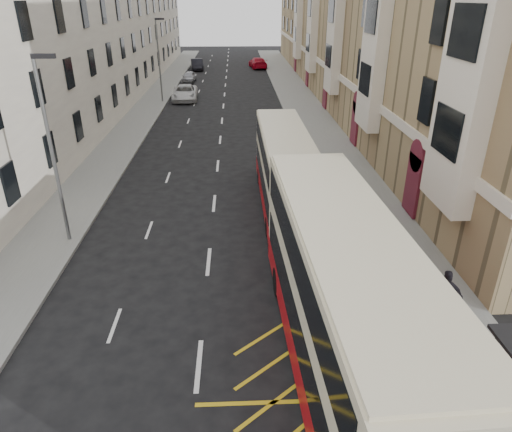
{
  "coord_description": "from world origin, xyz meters",
  "views": [
    {
      "loc": [
        1.28,
        -6.54,
        10.13
      ],
      "look_at": [
        1.96,
        9.03,
        2.57
      ],
      "focal_mm": 32.0,
      "sensor_mm": 36.0,
      "label": 1
    }
  ],
  "objects_px": {
    "white_van": "(185,93)",
    "car_red": "(258,63)",
    "car_silver": "(189,77)",
    "pedestrian_far": "(445,296)",
    "street_lamp_near": "(51,143)",
    "double_decker_front": "(342,301)",
    "double_decker_rear": "(284,169)",
    "car_dark": "(197,64)",
    "street_lamp_far": "(159,56)"
  },
  "relations": [
    {
      "from": "white_van",
      "to": "car_red",
      "type": "bearing_deg",
      "value": 66.8
    },
    {
      "from": "car_silver",
      "to": "pedestrian_far",
      "type": "bearing_deg",
      "value": -70.88
    },
    {
      "from": "street_lamp_near",
      "to": "white_van",
      "type": "xyz_separation_m",
      "value": [
        2.22,
        31.03,
        -3.86
      ]
    },
    {
      "from": "double_decker_front",
      "to": "double_decker_rear",
      "type": "distance_m",
      "value": 11.74
    },
    {
      "from": "car_dark",
      "to": "double_decker_front",
      "type": "bearing_deg",
      "value": -89.35
    },
    {
      "from": "street_lamp_far",
      "to": "double_decker_front",
      "type": "distance_m",
      "value": 39.74
    },
    {
      "from": "street_lamp_far",
      "to": "white_van",
      "type": "bearing_deg",
      "value": 24.91
    },
    {
      "from": "street_lamp_near",
      "to": "car_silver",
      "type": "bearing_deg",
      "value": 87.79
    },
    {
      "from": "street_lamp_near",
      "to": "pedestrian_far",
      "type": "xyz_separation_m",
      "value": [
        14.46,
        -6.35,
        -3.52
      ]
    },
    {
      "from": "pedestrian_far",
      "to": "car_red",
      "type": "bearing_deg",
      "value": -70.28
    },
    {
      "from": "car_silver",
      "to": "white_van",
      "type": "bearing_deg",
      "value": -82.7
    },
    {
      "from": "pedestrian_far",
      "to": "car_silver",
      "type": "bearing_deg",
      "value": -58.68
    },
    {
      "from": "street_lamp_far",
      "to": "double_decker_front",
      "type": "height_order",
      "value": "street_lamp_far"
    },
    {
      "from": "street_lamp_near",
      "to": "car_red",
      "type": "bearing_deg",
      "value": 78.47
    },
    {
      "from": "double_decker_front",
      "to": "white_van",
      "type": "height_order",
      "value": "double_decker_front"
    },
    {
      "from": "double_decker_rear",
      "to": "pedestrian_far",
      "type": "distance_m",
      "value": 10.8
    },
    {
      "from": "street_lamp_far",
      "to": "car_red",
      "type": "relative_size",
      "value": 1.46
    },
    {
      "from": "double_decker_front",
      "to": "car_red",
      "type": "relative_size",
      "value": 2.23
    },
    {
      "from": "street_lamp_far",
      "to": "car_red",
      "type": "bearing_deg",
      "value": 65.54
    },
    {
      "from": "pedestrian_far",
      "to": "car_dark",
      "type": "distance_m",
      "value": 60.63
    },
    {
      "from": "car_red",
      "to": "double_decker_front",
      "type": "bearing_deg",
      "value": 82.4
    },
    {
      "from": "white_van",
      "to": "double_decker_front",
      "type": "bearing_deg",
      "value": -80.5
    },
    {
      "from": "white_van",
      "to": "car_red",
      "type": "height_order",
      "value": "car_red"
    },
    {
      "from": "pedestrian_far",
      "to": "white_van",
      "type": "height_order",
      "value": "pedestrian_far"
    },
    {
      "from": "pedestrian_far",
      "to": "car_dark",
      "type": "bearing_deg",
      "value": -61.5
    },
    {
      "from": "car_dark",
      "to": "car_red",
      "type": "bearing_deg",
      "value": 1.6
    },
    {
      "from": "car_dark",
      "to": "double_decker_rear",
      "type": "bearing_deg",
      "value": -87.98
    },
    {
      "from": "double_decker_front",
      "to": "pedestrian_far",
      "type": "xyz_separation_m",
      "value": [
        3.97,
        1.92,
        -1.35
      ]
    },
    {
      "from": "street_lamp_far",
      "to": "double_decker_front",
      "type": "xyz_separation_m",
      "value": [
        10.49,
        -38.27,
        -2.17
      ]
    },
    {
      "from": "street_lamp_near",
      "to": "street_lamp_far",
      "type": "height_order",
      "value": "same"
    },
    {
      "from": "street_lamp_far",
      "to": "double_decker_front",
      "type": "relative_size",
      "value": 0.65
    },
    {
      "from": "car_silver",
      "to": "car_dark",
      "type": "height_order",
      "value": "car_dark"
    },
    {
      "from": "street_lamp_far",
      "to": "car_red",
      "type": "distance_m",
      "value": 27.09
    },
    {
      "from": "double_decker_rear",
      "to": "car_silver",
      "type": "relative_size",
      "value": 2.62
    },
    {
      "from": "pedestrian_far",
      "to": "car_red",
      "type": "distance_m",
      "value": 60.85
    },
    {
      "from": "street_lamp_near",
      "to": "car_dark",
      "type": "xyz_separation_m",
      "value": [
        1.91,
        52.97,
        -3.85
      ]
    },
    {
      "from": "pedestrian_far",
      "to": "white_van",
      "type": "relative_size",
      "value": 0.35
    },
    {
      "from": "street_lamp_near",
      "to": "car_silver",
      "type": "distance_m",
      "value": 42.51
    },
    {
      "from": "street_lamp_near",
      "to": "double_decker_front",
      "type": "relative_size",
      "value": 0.65
    },
    {
      "from": "pedestrian_far",
      "to": "car_dark",
      "type": "xyz_separation_m",
      "value": [
        -12.55,
        59.32,
        -0.33
      ]
    },
    {
      "from": "street_lamp_near",
      "to": "pedestrian_far",
      "type": "distance_m",
      "value": 16.18
    },
    {
      "from": "car_silver",
      "to": "double_decker_rear",
      "type": "bearing_deg",
      "value": -73.42
    },
    {
      "from": "street_lamp_far",
      "to": "car_red",
      "type": "xyz_separation_m",
      "value": [
        11.1,
        24.41,
        -3.84
      ]
    },
    {
      "from": "pedestrian_far",
      "to": "car_red",
      "type": "xyz_separation_m",
      "value": [
        -3.36,
        60.76,
        -0.32
      ]
    },
    {
      "from": "street_lamp_near",
      "to": "car_dark",
      "type": "bearing_deg",
      "value": 87.93
    },
    {
      "from": "street_lamp_far",
      "to": "pedestrian_far",
      "type": "distance_m",
      "value": 39.28
    },
    {
      "from": "street_lamp_near",
      "to": "white_van",
      "type": "relative_size",
      "value": 1.44
    },
    {
      "from": "car_dark",
      "to": "street_lamp_far",
      "type": "bearing_deg",
      "value": -102.08
    },
    {
      "from": "white_van",
      "to": "car_silver",
      "type": "xyz_separation_m",
      "value": [
        -0.58,
        11.27,
        -0.11
      ]
    },
    {
      "from": "white_van",
      "to": "street_lamp_near",
      "type": "bearing_deg",
      "value": -96.47
    }
  ]
}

